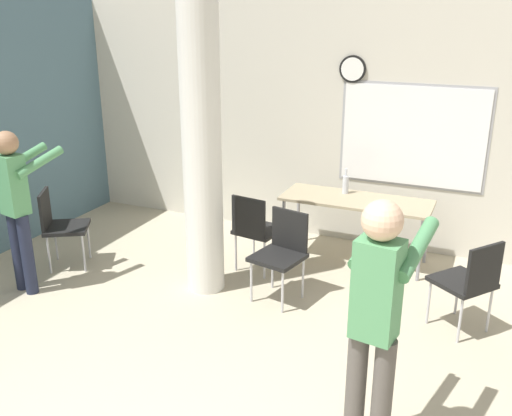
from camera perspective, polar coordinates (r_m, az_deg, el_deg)
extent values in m
cube|color=beige|center=(6.80, 8.77, 8.20)|extent=(8.00, 0.12, 2.80)
cylinder|color=black|center=(6.61, 9.64, 13.54)|extent=(0.30, 0.03, 0.30)
cylinder|color=white|center=(6.60, 9.61, 13.53)|extent=(0.26, 0.01, 0.25)
cube|color=#99999E|center=(6.59, 15.39, 6.93)|extent=(1.62, 0.01, 1.16)
cube|color=white|center=(6.58, 15.37, 6.92)|extent=(1.56, 0.02, 1.10)
cylinder|color=silver|center=(5.42, -5.43, 5.45)|extent=(0.38, 0.38, 2.80)
cube|color=tan|center=(6.32, 10.00, 0.77)|extent=(1.62, 0.61, 0.03)
cylinder|color=gray|center=(6.43, 2.78, -2.06)|extent=(0.04, 0.04, 0.69)
cylinder|color=gray|center=(6.10, 16.08, -4.07)|extent=(0.04, 0.04, 0.69)
cylinder|color=gray|center=(6.86, 4.25, -0.67)|extent=(0.04, 0.04, 0.69)
cylinder|color=gray|center=(6.56, 16.72, -2.47)|extent=(0.04, 0.04, 0.69)
cylinder|color=silver|center=(6.46, 8.94, 2.31)|extent=(0.07, 0.07, 0.20)
cylinder|color=silver|center=(6.42, 9.01, 3.52)|extent=(0.03, 0.03, 0.09)
cube|color=black|center=(5.45, 2.18, -4.96)|extent=(0.52, 0.52, 0.04)
cube|color=black|center=(5.53, 3.40, -2.17)|extent=(0.39, 0.11, 0.40)
cylinder|color=#B7B7BC|center=(5.52, -0.47, -7.36)|extent=(0.02, 0.02, 0.43)
cylinder|color=#B7B7BC|center=(5.33, 2.67, -8.38)|extent=(0.02, 0.02, 0.43)
cylinder|color=#B7B7BC|center=(5.78, 1.66, -6.05)|extent=(0.02, 0.02, 0.43)
cylinder|color=#B7B7BC|center=(5.61, 4.72, -6.97)|extent=(0.02, 0.02, 0.43)
cube|color=black|center=(6.50, -18.37, -1.86)|extent=(0.60, 0.60, 0.04)
cube|color=black|center=(6.47, -20.35, -0.11)|extent=(0.23, 0.36, 0.40)
cylinder|color=#B7B7BC|center=(6.39, -16.85, -4.35)|extent=(0.02, 0.02, 0.43)
cylinder|color=#B7B7BC|center=(6.72, -16.38, -3.12)|extent=(0.02, 0.02, 0.43)
cylinder|color=#B7B7BC|center=(6.46, -20.00, -4.43)|extent=(0.02, 0.02, 0.43)
cylinder|color=#B7B7BC|center=(6.79, -19.38, -3.21)|extent=(0.02, 0.02, 0.43)
cube|color=black|center=(6.10, 0.30, -2.22)|extent=(0.50, 0.50, 0.04)
cube|color=black|center=(5.86, -0.76, -0.85)|extent=(0.40, 0.09, 0.40)
cylinder|color=#B7B7BC|center=(6.25, 2.57, -4.02)|extent=(0.02, 0.02, 0.43)
cylinder|color=#B7B7BC|center=(6.42, -0.22, -3.34)|extent=(0.02, 0.02, 0.43)
cylinder|color=#B7B7BC|center=(5.96, 0.85, -5.20)|extent=(0.02, 0.02, 0.43)
cylinder|color=#B7B7BC|center=(6.14, -2.03, -4.44)|extent=(0.02, 0.02, 0.43)
cube|color=black|center=(5.30, 19.90, -6.98)|extent=(0.62, 0.62, 0.04)
cube|color=black|center=(5.09, 21.88, -5.59)|extent=(0.26, 0.33, 0.40)
cylinder|color=#B7B7BC|center=(5.63, 19.49, -8.00)|extent=(0.02, 0.02, 0.43)
cylinder|color=#B7B7BC|center=(5.39, 16.89, -8.99)|extent=(0.02, 0.02, 0.43)
cylinder|color=#B7B7BC|center=(5.43, 22.31, -9.42)|extent=(0.02, 0.02, 0.43)
cylinder|color=#B7B7BC|center=(5.18, 19.73, -10.53)|extent=(0.02, 0.02, 0.43)
cylinder|color=#1E2338|center=(6.03, -21.89, -4.36)|extent=(0.12, 0.12, 0.82)
cylinder|color=#1E2338|center=(6.16, -22.73, -3.97)|extent=(0.12, 0.12, 0.82)
cube|color=#4C8C59|center=(5.87, -23.19, 2.16)|extent=(0.27, 0.23, 0.58)
sphere|color=#997051|center=(5.77, -23.72, 5.98)|extent=(0.22, 0.22, 0.22)
cylinder|color=#4C8C59|center=(5.83, -20.81, 4.30)|extent=(0.19, 0.52, 0.23)
cylinder|color=#4C8C59|center=(6.05, -22.23, 4.64)|extent=(0.19, 0.52, 0.23)
cylinder|color=#514C47|center=(3.75, 12.45, -18.39)|extent=(0.13, 0.13, 0.87)
cylinder|color=#514C47|center=(3.79, 9.91, -17.67)|extent=(0.13, 0.13, 0.87)
cube|color=#4C8C59|center=(3.38, 12.00, -7.98)|extent=(0.28, 0.24, 0.61)
sphere|color=#D8AD8C|center=(3.20, 12.52, -1.22)|extent=(0.24, 0.24, 0.24)
cylinder|color=#4C8C59|center=(3.47, 15.85, -3.92)|extent=(0.17, 0.55, 0.25)
cylinder|color=#4C8C59|center=(3.55, 11.57, -3.02)|extent=(0.17, 0.55, 0.25)
cube|color=white|center=(3.76, 12.96, -1.72)|extent=(0.06, 0.13, 0.04)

